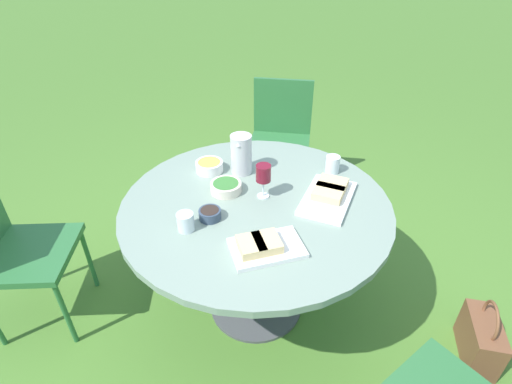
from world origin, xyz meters
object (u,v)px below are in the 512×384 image
wine_glass (263,174)px  handbag (480,339)px  dining_table (256,220)px  water_pitcher (241,154)px  chair_near_right (281,132)px  chair_far_back (8,243)px

wine_glass → handbag: bearing=83.3°
dining_table → water_pitcher: bearing=-152.4°
chair_near_right → wine_glass: size_ratio=5.09×
chair_far_back → handbag: chair_far_back is taller
dining_table → chair_near_right: chair_near_right is taller
chair_near_right → wine_glass: wine_glass is taller
water_pitcher → chair_near_right: bearing=176.3°
chair_far_back → water_pitcher: bearing=118.6°
wine_glass → water_pitcher: bearing=-141.9°
water_pitcher → dining_table: bearing=27.6°
dining_table → handbag: (0.08, 1.16, -0.50)m
chair_far_back → water_pitcher: (-0.57, 1.05, 0.31)m
water_pitcher → handbag: 1.51m
chair_far_back → wine_glass: wine_glass is taller
dining_table → handbag: dining_table is taller
wine_glass → dining_table: bearing=-22.8°
dining_table → water_pitcher: size_ratio=6.07×
chair_near_right → wine_glass: bearing=4.7°
dining_table → wine_glass: (-0.06, 0.02, 0.23)m
dining_table → chair_near_right: (-1.21, -0.07, -0.10)m
dining_table → water_pitcher: water_pitcher is taller
chair_near_right → chair_far_back: (1.52, -1.11, 0.00)m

